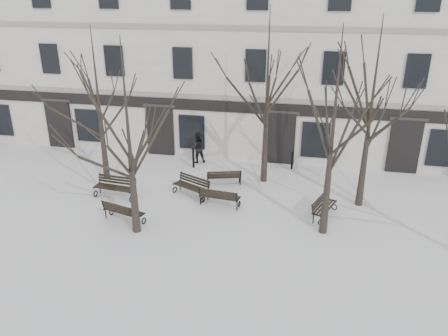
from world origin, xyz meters
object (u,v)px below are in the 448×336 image
(bench_1, at_px, (123,211))
(tree_1, at_px, (127,117))
(bench_3, at_px, (192,186))
(bench_2, at_px, (219,197))
(bench_4, at_px, (224,177))
(bench_0, at_px, (115,186))
(bench_5, at_px, (323,206))
(tree_2, at_px, (335,111))

(bench_1, bearing_deg, tree_1, 159.53)
(tree_1, bearing_deg, bench_3, 69.83)
(tree_1, height_order, bench_2, tree_1)
(bench_4, bearing_deg, tree_1, 47.22)
(bench_0, distance_m, bench_2, 5.01)
(bench_3, height_order, bench_5, bench_3)
(bench_0, xyz_separation_m, bench_2, (5.01, 0.02, -0.04))
(tree_2, xyz_separation_m, bench_2, (-4.60, 1.33, -4.57))
(bench_2, xyz_separation_m, bench_4, (-0.26, 2.32, -0.04))
(bench_2, bearing_deg, bench_1, 36.98)
(bench_2, bearing_deg, bench_5, -173.24)
(tree_1, distance_m, bench_0, 5.54)
(bench_0, bearing_deg, bench_4, 31.59)
(bench_0, xyz_separation_m, bench_1, (1.33, -2.16, -0.04))
(tree_1, relative_size, bench_2, 4.07)
(tree_1, xyz_separation_m, bench_4, (2.59, 5.10, -4.36))
(tree_2, distance_m, bench_1, 9.50)
(tree_1, xyz_separation_m, bench_0, (-2.17, 2.77, -4.29))
(bench_0, xyz_separation_m, bench_3, (3.49, 0.85, -0.03))
(bench_0, height_order, bench_1, bench_0)
(bench_1, xyz_separation_m, bench_4, (3.42, 4.50, -0.03))
(bench_2, relative_size, bench_3, 0.97)
(tree_1, distance_m, bench_2, 5.88)
(tree_1, bearing_deg, bench_4, 63.11)
(bench_4, bearing_deg, tree_2, 127.25)
(bench_3, xyz_separation_m, bench_5, (6.11, -0.80, -0.03))
(bench_2, bearing_deg, bench_0, 6.54)
(tree_2, relative_size, bench_2, 4.28)
(bench_4, distance_m, bench_5, 5.36)
(bench_5, bearing_deg, bench_2, 110.70)
(bench_0, height_order, bench_5, bench_0)
(bench_3, bearing_deg, bench_5, 18.73)
(tree_1, xyz_separation_m, bench_5, (7.44, 2.82, -4.35))
(bench_5, bearing_deg, bench_3, 102.81)
(bench_1, distance_m, bench_2, 4.28)
(bench_3, bearing_deg, tree_1, -83.99)
(bench_2, bearing_deg, tree_1, 50.67)
(bench_3, bearing_deg, bench_0, -140.09)
(tree_1, bearing_deg, bench_5, 20.76)
(bench_5, bearing_deg, bench_0, 110.59)
(tree_1, distance_m, bench_4, 7.20)
(tree_2, xyz_separation_m, bench_4, (-4.86, 3.65, -4.61))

